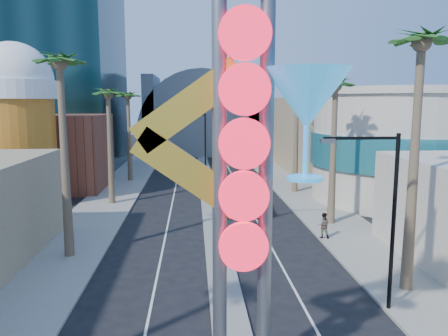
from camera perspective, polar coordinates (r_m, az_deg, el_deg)
sidewalk_west at (r=46.51m, az=-13.91°, el=-3.13°), size 5.00×100.00×0.15m
sidewalk_east at (r=47.11m, az=9.53°, el=-2.85°), size 5.00×100.00×0.15m
median at (r=48.78m, az=-2.23°, el=-2.34°), size 1.60×84.00×0.15m
brick_filler_west at (r=50.31m, az=-20.80°, el=1.96°), size 10.00×10.00×8.00m
filler_east at (r=60.61m, az=12.77°, el=4.28°), size 10.00×20.00×10.00m
beer_mug at (r=42.82m, az=-25.43°, el=5.80°), size 7.00×7.00×14.50m
turquoise_building at (r=44.56m, az=21.93°, el=2.73°), size 16.60×16.60×10.60m
canopy at (r=82.04m, az=-3.01°, el=5.06°), size 22.00×16.00×22.00m
neon_sign at (r=13.19m, az=6.01°, el=-0.10°), size 6.53×2.60×12.55m
streetlight_0 at (r=30.27m, az=-0.16°, el=0.18°), size 3.79×0.25×8.00m
streetlight_1 at (r=54.06m, az=-3.04°, el=3.86°), size 3.79×0.25×8.00m
streetlight_2 at (r=20.16m, az=20.15°, el=-4.73°), size 3.45×0.25×8.00m
palm_1 at (r=26.99m, az=-20.63°, el=11.29°), size 2.40×2.40×12.70m
palm_2 at (r=40.58m, az=-14.89°, el=8.54°), size 2.40×2.40×11.20m
palm_3 at (r=52.42m, az=-12.43°, el=8.56°), size 2.40×2.40×11.20m
palm_5 at (r=22.56m, az=24.30°, el=12.86°), size 2.40×2.40×13.20m
palm_6 at (r=33.56m, az=14.35°, el=9.39°), size 2.40×2.40×11.70m
palm_7 at (r=45.14m, az=9.55°, el=10.39°), size 2.40×2.40×12.70m
red_pickup at (r=37.47m, az=3.95°, el=-4.67°), size 2.80×5.42×1.46m
pedestrian_b at (r=30.66m, az=12.86°, el=-7.30°), size 0.99×0.86×1.74m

